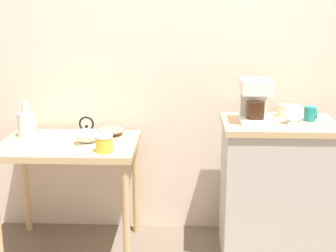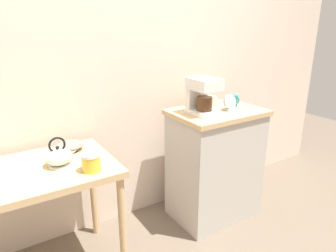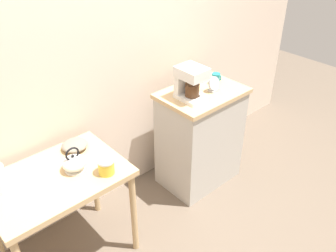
% 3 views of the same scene
% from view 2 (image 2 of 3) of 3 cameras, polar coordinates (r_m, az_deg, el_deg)
% --- Properties ---
extents(ground_plane, '(8.00, 8.00, 0.00)m').
position_cam_2_polar(ground_plane, '(2.46, -3.62, -19.67)').
color(ground_plane, '#6B5B4C').
extents(back_wall, '(4.40, 0.10, 2.80)m').
position_cam_2_polar(back_wall, '(2.34, -7.05, 15.47)').
color(back_wall, beige).
rests_on(back_wall, ground_plane).
extents(wooden_table, '(0.86, 0.60, 0.75)m').
position_cam_2_polar(wooden_table, '(1.92, -23.01, -10.01)').
color(wooden_table, tan).
rests_on(wooden_table, ground_plane).
extents(kitchen_counter, '(0.69, 0.48, 0.90)m').
position_cam_2_polar(kitchen_counter, '(2.50, 8.62, -6.98)').
color(kitchen_counter, '#BCB7AD').
rests_on(kitchen_counter, ground_plane).
extents(bowl_stoneware, '(0.17, 0.17, 0.06)m').
position_cam_2_polar(bowl_stoneware, '(2.06, -17.80, -3.43)').
color(bowl_stoneware, gray).
rests_on(bowl_stoneware, wooden_table).
extents(teakettle, '(0.18, 0.15, 0.17)m').
position_cam_2_polar(teakettle, '(1.85, -19.59, -5.37)').
color(teakettle, white).
rests_on(teakettle, wooden_table).
extents(canister_enamel, '(0.10, 0.10, 0.10)m').
position_cam_2_polar(canister_enamel, '(1.74, -14.07, -6.52)').
color(canister_enamel, gold).
rests_on(canister_enamel, wooden_table).
extents(coffee_maker, '(0.18, 0.22, 0.26)m').
position_cam_2_polar(coffee_maker, '(2.21, 6.32, 5.88)').
color(coffee_maker, white).
rests_on(coffee_maker, kitchen_counter).
extents(mug_dark_teal, '(0.08, 0.07, 0.09)m').
position_cam_2_polar(mug_dark_teal, '(2.48, 12.07, 4.66)').
color(mug_dark_teal, teal).
rests_on(mug_dark_teal, kitchen_counter).
extents(mug_small_cream, '(0.09, 0.08, 0.08)m').
position_cam_2_polar(mug_small_cream, '(2.47, 8.03, 4.68)').
color(mug_small_cream, beige).
rests_on(mug_small_cream, kitchen_counter).
extents(table_clock, '(0.11, 0.06, 0.12)m').
position_cam_2_polar(table_clock, '(2.34, 11.37, 4.15)').
color(table_clock, '#B2B5BA').
rests_on(table_clock, kitchen_counter).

